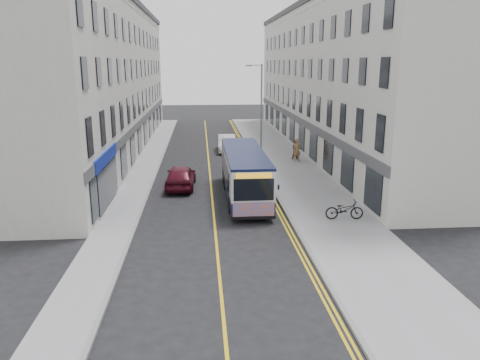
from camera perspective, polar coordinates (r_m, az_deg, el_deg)
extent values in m
plane|color=black|center=(24.66, -3.15, -5.02)|extent=(140.00, 140.00, 0.00)
cube|color=gray|center=(36.84, 6.03, 1.47)|extent=(4.50, 64.00, 0.12)
cube|color=gray|center=(36.46, -11.62, 1.12)|extent=(2.00, 64.00, 0.12)
cube|color=slate|center=(36.49, 2.55, 1.42)|extent=(0.18, 64.00, 0.13)
cube|color=slate|center=(36.35, -10.06, 1.17)|extent=(0.18, 64.00, 0.13)
cube|color=gold|center=(36.21, -3.74, 1.20)|extent=(0.12, 64.00, 0.01)
cube|color=gold|center=(36.45, 1.85, 1.31)|extent=(0.10, 64.00, 0.01)
cube|color=gold|center=(36.47, 2.16, 1.32)|extent=(0.10, 64.00, 0.01)
cube|color=silver|center=(45.95, 10.69, 11.91)|extent=(6.00, 46.00, 13.00)
cube|color=beige|center=(45.11, -15.87, 11.59)|extent=(6.00, 46.00, 13.00)
cylinder|color=gray|center=(37.83, 2.61, 7.92)|extent=(0.14, 0.14, 8.00)
cylinder|color=gray|center=(37.55, 1.90, 13.84)|extent=(1.00, 0.08, 0.08)
cube|color=gray|center=(37.50, 1.12, 13.77)|extent=(0.50, 0.18, 0.12)
cube|color=black|center=(28.64, 0.54, -0.76)|extent=(2.27, 9.99, 0.82)
cube|color=#B3B6BA|center=(28.35, 0.55, 1.64)|extent=(2.27, 9.99, 1.63)
cube|color=black|center=(28.17, 0.55, 3.41)|extent=(2.29, 9.99, 0.15)
cube|color=black|center=(28.83, -1.84, 1.48)|extent=(0.04, 7.81, 1.04)
cube|color=black|center=(29.04, 2.72, 1.56)|extent=(0.04, 7.81, 1.04)
cube|color=black|center=(23.52, 1.69, -1.21)|extent=(2.04, 0.04, 1.14)
cube|color=#E85B13|center=(23.84, 1.67, -3.73)|extent=(2.13, 0.04, 0.86)
cube|color=orange|center=(23.33, 1.70, 0.51)|extent=(1.82, 0.04, 0.25)
cylinder|color=black|center=(25.76, -1.11, -3.10)|extent=(0.25, 0.91, 0.91)
cylinder|color=black|center=(25.97, 3.42, -2.98)|extent=(0.25, 0.91, 0.91)
cylinder|color=black|center=(30.56, -1.72, -0.33)|extent=(0.25, 0.91, 0.91)
cylinder|color=black|center=(30.73, 2.10, -0.25)|extent=(0.25, 0.91, 0.91)
cylinder|color=black|center=(32.14, -1.88, 0.39)|extent=(0.25, 0.91, 0.91)
cylinder|color=black|center=(32.31, 1.75, 0.46)|extent=(0.25, 0.91, 0.91)
imported|color=black|center=(24.99, 12.61, -3.55)|extent=(2.02, 0.84, 1.04)
imported|color=#976D45|center=(38.88, 6.95, 3.63)|extent=(0.77, 0.59, 1.91)
imported|color=black|center=(39.76, 6.89, 3.71)|extent=(0.86, 0.69, 1.70)
imported|color=silver|center=(43.83, -1.61, 4.49)|extent=(1.76, 4.63, 1.51)
imported|color=#4C0C1A|center=(31.12, -7.25, 0.44)|extent=(2.07, 4.67, 1.56)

